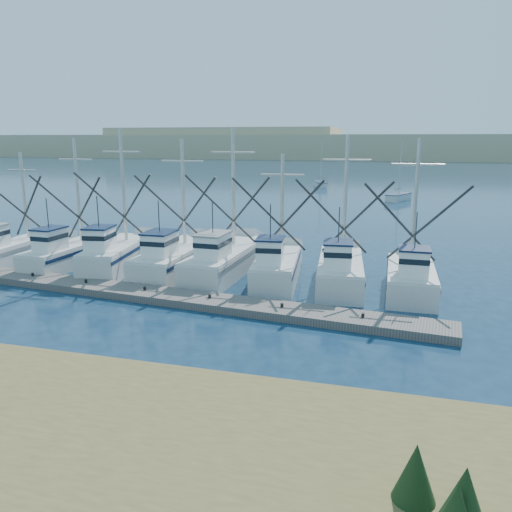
{
  "coord_description": "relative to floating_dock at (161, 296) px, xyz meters",
  "views": [
    {
      "loc": [
        3.99,
        -18.23,
        8.62
      ],
      "look_at": [
        -3.06,
        8.0,
        2.18
      ],
      "focal_mm": 35.0,
      "sensor_mm": 36.0,
      "label": 1
    }
  ],
  "objects": [
    {
      "name": "dune_ridge",
      "position": [
        7.84,
        204.4,
        4.8
      ],
      "size": [
        360.0,
        60.0,
        10.0
      ],
      "primitive_type": "cube",
      "color": "tan",
      "rests_on": "ground"
    },
    {
      "name": "trawler_fleet",
      "position": [
        0.12,
        5.14,
        0.76
      ],
      "size": [
        29.56,
        9.81,
        9.27
      ],
      "color": "silver",
      "rests_on": "ground"
    },
    {
      "name": "sailboat_far",
      "position": [
        -0.44,
        66.57,
        0.29
      ],
      "size": [
        3.06,
        5.96,
        8.1
      ],
      "rotation": [
        0.0,
        0.0,
        0.23
      ],
      "color": "silver",
      "rests_on": "ground"
    },
    {
      "name": "floating_dock",
      "position": [
        0.0,
        0.0,
        0.0
      ],
      "size": [
        30.71,
        5.23,
        0.41
      ],
      "primitive_type": "cube",
      "rotation": [
        0.0,
        0.0,
        -0.1
      ],
      "color": "#645E59",
      "rests_on": "ground"
    },
    {
      "name": "sailboat_near",
      "position": [
        13.0,
        49.22,
        0.3
      ],
      "size": [
        3.65,
        5.38,
        8.1
      ],
      "rotation": [
        0.0,
        0.0,
        -0.42
      ],
      "color": "silver",
      "rests_on": "ground"
    },
    {
      "name": "ground",
      "position": [
        7.84,
        -5.6,
        -0.2
      ],
      "size": [
        500.0,
        500.0,
        0.0
      ],
      "primitive_type": "plane",
      "color": "#0D243B",
      "rests_on": "ground"
    }
  ]
}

